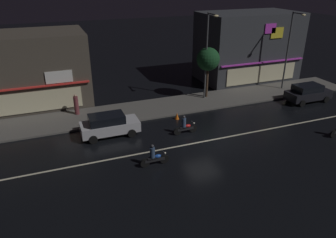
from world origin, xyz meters
The scene contains 14 objects.
ground_plane centered at (0.00, 0.00, 0.00)m, with size 140.00×140.00×0.00m, color black.
lane_divider_stripe centered at (0.00, 0.00, 0.01)m, with size 36.59×0.16×0.01m, color beige.
sidewalk_far centered at (0.00, 7.12, 0.07)m, with size 38.51×4.24×0.14m, color #5B5954.
storefront_left_block centered at (11.55, 12.35, 3.67)m, with size 10.67×6.38×7.36m.
storefront_center_block centered at (-11.55, 12.40, 3.25)m, with size 10.47×6.48×6.51m.
streetlamp_mid centered at (3.99, 7.57, 4.77)m, with size 0.44×1.64×7.95m.
streetlamp_east centered at (12.91, 7.19, 4.64)m, with size 0.44×1.64×7.70m.
pedestrian_on_sidewalk centered at (-7.99, 8.12, 0.97)m, with size 0.39×0.39×1.79m.
street_tree centered at (4.31, 7.97, 3.82)m, with size 2.17×2.17×4.80m.
parked_car_near_kerb centered at (-6.14, 3.47, 0.87)m, with size 4.30×1.98×1.67m.
parked_car_trailing centered at (12.84, 3.70, 0.87)m, with size 4.30×1.98×1.67m.
motorcycle_lead centered at (-4.37, -1.70, 0.63)m, with size 1.90×0.60×1.52m.
motorcycle_following centered at (-0.76, 1.66, 0.63)m, with size 1.90×0.60×1.52m.
traffic_cone centered at (-0.28, 4.37, 0.28)m, with size 0.36×0.36×0.55m, color orange.
Camera 1 is at (-9.76, -18.21, 11.14)m, focal length 34.25 mm.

